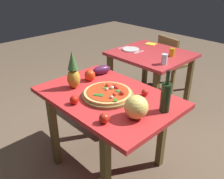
{
  "coord_description": "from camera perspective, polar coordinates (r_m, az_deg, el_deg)",
  "views": [
    {
      "loc": [
        1.35,
        -1.25,
        1.76
      ],
      "look_at": [
        0.02,
        0.03,
        0.82
      ],
      "focal_mm": 39.04,
      "sensor_mm": 36.0,
      "label": 1
    }
  ],
  "objects": [
    {
      "name": "ground_plane",
      "position": [
        2.55,
        -0.9,
        -16.8
      ],
      "size": [
        10.0,
        10.0,
        0.0
      ],
      "primitive_type": "plane",
      "color": "brown"
    },
    {
      "name": "display_table",
      "position": [
        2.14,
        -1.02,
        -3.71
      ],
      "size": [
        1.2,
        0.81,
        0.77
      ],
      "color": "brown",
      "rests_on": "ground_plane"
    },
    {
      "name": "background_table",
      "position": [
        3.23,
        9.07,
        6.53
      ],
      "size": [
        0.94,
        0.85,
        0.77
      ],
      "color": "brown",
      "rests_on": "ground_plane"
    },
    {
      "name": "dining_chair",
      "position": [
        3.85,
        13.74,
        6.69
      ],
      "size": [
        0.48,
        0.48,
        0.85
      ],
      "rotation": [
        0.0,
        0.0,
        2.92
      ],
      "color": "olive",
      "rests_on": "ground_plane"
    },
    {
      "name": "pizza_board",
      "position": [
        2.06,
        -1.0,
        -1.37
      ],
      "size": [
        0.44,
        0.44,
        0.02
      ],
      "primitive_type": "cylinder",
      "color": "olive",
      "rests_on": "display_table"
    },
    {
      "name": "pizza",
      "position": [
        2.05,
        -0.88,
        -0.69
      ],
      "size": [
        0.4,
        0.4,
        0.06
      ],
      "color": "#E1B665",
      "rests_on": "pizza_board"
    },
    {
      "name": "wine_bottle",
      "position": [
        1.85,
        12.45,
        -1.66
      ],
      "size": [
        0.08,
        0.08,
        0.33
      ],
      "color": "black",
      "rests_on": "display_table"
    },
    {
      "name": "pineapple_left",
      "position": [
        2.19,
        -9.08,
        4.1
      ],
      "size": [
        0.12,
        0.12,
        0.35
      ],
      "color": "gold",
      "rests_on": "display_table"
    },
    {
      "name": "melon",
      "position": [
        1.76,
        5.7,
        -4.12
      ],
      "size": [
        0.18,
        0.18,
        0.18
      ],
      "primitive_type": "sphere",
      "color": "#F1D967",
      "rests_on": "display_table"
    },
    {
      "name": "bell_pepper",
      "position": [
        2.35,
        -5.2,
        3.32
      ],
      "size": [
        0.1,
        0.1,
        0.11
      ],
      "primitive_type": "ellipsoid",
      "color": "red",
      "rests_on": "display_table"
    },
    {
      "name": "eggplant",
      "position": [
        2.49,
        -2.44,
        4.61
      ],
      "size": [
        0.13,
        0.22,
        0.09
      ],
      "primitive_type": "ellipsoid",
      "rotation": [
        0.0,
        0.0,
        1.35
      ],
      "color": "#4F1C45",
      "rests_on": "display_table"
    },
    {
      "name": "tomato_at_corner",
      "position": [
        1.72,
        -1.85,
        -6.73
      ],
      "size": [
        0.08,
        0.08,
        0.08
      ],
      "primitive_type": "sphere",
      "color": "red",
      "rests_on": "display_table"
    },
    {
      "name": "tomato_near_board",
      "position": [
        2.09,
        7.71,
        -0.66
      ],
      "size": [
        0.06,
        0.06,
        0.06
      ],
      "primitive_type": "sphere",
      "color": "red",
      "rests_on": "display_table"
    },
    {
      "name": "tomato_beside_pepper",
      "position": [
        1.97,
        -8.83,
        -2.41
      ],
      "size": [
        0.07,
        0.07,
        0.07
      ],
      "primitive_type": "sphere",
      "color": "red",
      "rests_on": "display_table"
    },
    {
      "name": "drinking_glass_juice",
      "position": [
        3.1,
        13.86,
        8.46
      ],
      "size": [
        0.06,
        0.06,
        0.1
      ],
      "primitive_type": "cylinder",
      "color": "gold",
      "rests_on": "background_table"
    },
    {
      "name": "drinking_glass_water",
      "position": [
        2.81,
        12.15,
        6.98
      ],
      "size": [
        0.07,
        0.07,
        0.12
      ],
      "primitive_type": "cylinder",
      "color": "silver",
      "rests_on": "background_table"
    },
    {
      "name": "dinner_plate",
      "position": [
        3.27,
        4.43,
        9.35
      ],
      "size": [
        0.22,
        0.22,
        0.02
      ],
      "primitive_type": "cylinder",
      "color": "white",
      "rests_on": "background_table"
    },
    {
      "name": "fork_utensil",
      "position": [
        3.36,
        2.63,
        9.82
      ],
      "size": [
        0.03,
        0.18,
        0.01
      ],
      "primitive_type": "cube",
      "rotation": [
        0.0,
        0.0,
        -0.09
      ],
      "color": "silver",
      "rests_on": "background_table"
    },
    {
      "name": "knife_utensil",
      "position": [
        3.18,
        6.32,
        8.71
      ],
      "size": [
        0.02,
        0.18,
        0.01
      ],
      "primitive_type": "cube",
      "rotation": [
        0.0,
        0.0,
        -0.02
      ],
      "color": "silver",
      "rests_on": "background_table"
    },
    {
      "name": "napkin_folded",
      "position": [
        3.57,
        9.08,
        10.52
      ],
      "size": [
        0.17,
        0.16,
        0.01
      ],
      "primitive_type": "cube",
      "rotation": [
        0.0,
        0.0,
        0.29
      ],
      "color": "yellow",
      "rests_on": "background_table"
    }
  ]
}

